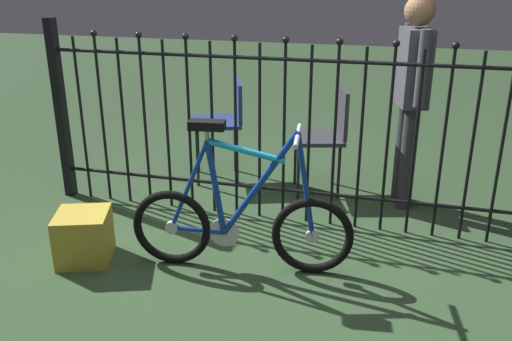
% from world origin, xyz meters
% --- Properties ---
extents(ground_plane, '(20.00, 20.00, 0.00)m').
position_xyz_m(ground_plane, '(0.00, 0.00, 0.00)').
color(ground_plane, '#2B4328').
extents(iron_fence, '(3.45, 0.07, 1.35)m').
position_xyz_m(iron_fence, '(-0.06, 0.74, 0.67)').
color(iron_fence, black).
rests_on(iron_fence, ground).
extents(bicycle, '(1.30, 0.40, 0.90)m').
position_xyz_m(bicycle, '(-0.08, 0.02, 0.30)').
color(bicycle, black).
rests_on(bicycle, ground).
extents(chair_navy, '(0.51, 0.51, 0.83)m').
position_xyz_m(chair_navy, '(-0.62, 1.40, 0.53)').
color(chair_navy, black).
rests_on(chair_navy, ground).
extents(chair_charcoal, '(0.48, 0.48, 0.83)m').
position_xyz_m(chair_charcoal, '(0.24, 1.33, 0.51)').
color(chair_charcoal, black).
rests_on(chair_charcoal, ground).
extents(person_visitor, '(0.25, 0.46, 1.52)m').
position_xyz_m(person_visitor, '(0.83, 1.24, 0.89)').
color(person_visitor, '#2D2D33').
rests_on(person_visitor, ground).
extents(display_crate, '(0.39, 0.39, 0.31)m').
position_xyz_m(display_crate, '(-1.02, -0.13, 0.15)').
color(display_crate, '#B29933').
rests_on(display_crate, ground).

